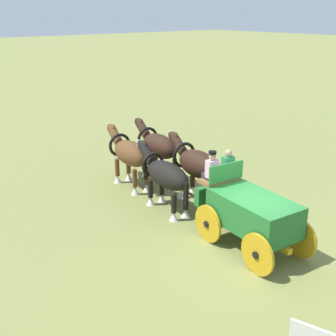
% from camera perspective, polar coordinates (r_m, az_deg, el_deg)
% --- Properties ---
extents(ground_plane, '(220.00, 220.00, 0.00)m').
position_cam_1_polar(ground_plane, '(13.37, 10.71, -10.18)').
color(ground_plane, olive).
extents(show_wagon, '(5.61, 2.07, 2.64)m').
position_cam_1_polar(show_wagon, '(12.97, 10.47, -5.53)').
color(show_wagon, '#236B2D').
rests_on(show_wagon, ground).
extents(draft_horse_rear_near, '(3.19, 1.13, 2.13)m').
position_cam_1_polar(draft_horse_rear_near, '(15.05, -0.37, -0.92)').
color(draft_horse_rear_near, black).
rests_on(draft_horse_rear_near, ground).
extents(draft_horse_rear_off, '(3.00, 1.18, 2.29)m').
position_cam_1_polar(draft_horse_rear_off, '(15.69, 3.66, 0.44)').
color(draft_horse_rear_off, '#331E14').
rests_on(draft_horse_rear_off, ground).
extents(draft_horse_lead_near, '(3.12, 1.17, 2.22)m').
position_cam_1_polar(draft_horse_lead_near, '(17.15, -5.05, 1.87)').
color(draft_horse_lead_near, brown).
rests_on(draft_horse_lead_near, ground).
extents(draft_horse_lead_off, '(3.10, 1.17, 2.29)m').
position_cam_1_polar(draft_horse_lead_off, '(17.74, -1.35, 2.78)').
color(draft_horse_lead_off, '#331E14').
rests_on(draft_horse_lead_off, ground).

